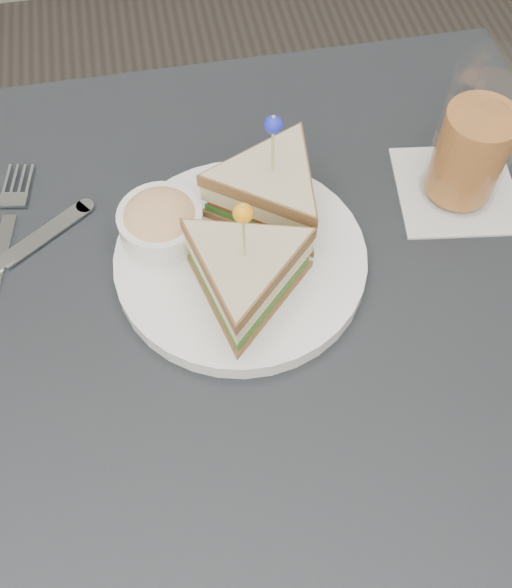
% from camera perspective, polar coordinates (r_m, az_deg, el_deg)
% --- Properties ---
extents(ground_plane, '(3.50, 3.50, 0.00)m').
position_cam_1_polar(ground_plane, '(1.35, -0.36, -18.66)').
color(ground_plane, '#3F3833').
extents(table, '(0.80, 0.80, 0.75)m').
position_cam_1_polar(table, '(0.71, -0.65, -6.18)').
color(table, black).
rests_on(table, ground).
extents(plate_meal, '(0.31, 0.31, 0.15)m').
position_cam_1_polar(plate_meal, '(0.65, -0.99, 5.01)').
color(plate_meal, white).
rests_on(plate_meal, table).
extents(cutlery_fork, '(0.06, 0.21, 0.01)m').
position_cam_1_polar(cutlery_fork, '(0.75, -20.90, 5.22)').
color(cutlery_fork, silver).
rests_on(cutlery_fork, table).
extents(cutlery_knife, '(0.17, 0.13, 0.01)m').
position_cam_1_polar(cutlery_knife, '(0.73, -20.63, 2.89)').
color(cutlery_knife, white).
rests_on(cutlery_knife, table).
extents(drink_set, '(0.15, 0.15, 0.17)m').
position_cam_1_polar(drink_set, '(0.72, 18.47, 12.36)').
color(drink_set, silver).
rests_on(drink_set, table).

